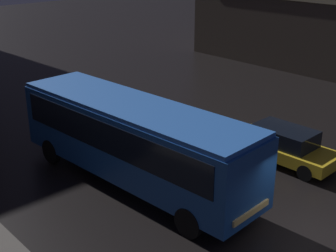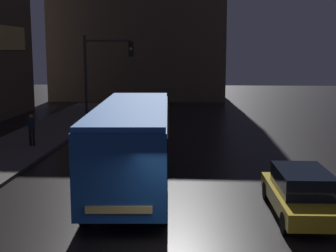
% 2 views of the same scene
% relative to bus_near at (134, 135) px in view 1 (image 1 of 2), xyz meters
% --- Properties ---
extents(ground_plane, '(120.00, 120.00, 0.00)m').
position_rel_bus_near_xyz_m(ground_plane, '(2.02, -6.49, -1.94)').
color(ground_plane, black).
extents(bus_near, '(3.17, 10.47, 3.14)m').
position_rel_bus_near_xyz_m(bus_near, '(0.00, 0.00, 0.00)').
color(bus_near, '#194793').
rests_on(bus_near, ground).
extents(car_taxi, '(1.92, 4.54, 1.46)m').
position_rel_bus_near_xyz_m(car_taxi, '(5.65, -2.66, -1.19)').
color(car_taxi, gold).
rests_on(car_taxi, ground).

